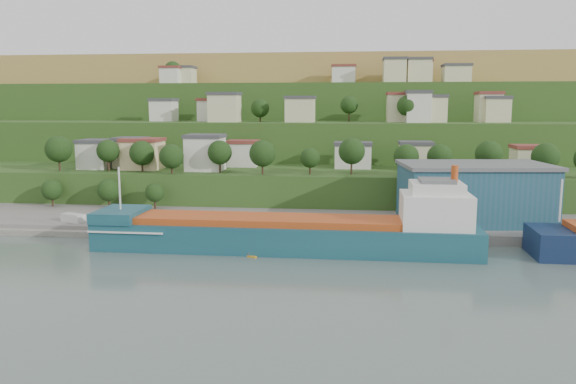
# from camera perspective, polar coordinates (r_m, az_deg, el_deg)

# --- Properties ---
(ground) EXTENTS (500.00, 500.00, 0.00)m
(ground) POSITION_cam_1_polar(r_m,az_deg,el_deg) (99.28, -0.24, -7.04)
(ground) COLOR #4E5F56
(ground) RESTS_ON ground
(quay) EXTENTS (220.00, 26.00, 4.00)m
(quay) POSITION_cam_1_polar(r_m,az_deg,el_deg) (126.17, 10.33, -3.76)
(quay) COLOR slate
(quay) RESTS_ON ground
(pebble_beach) EXTENTS (40.00, 18.00, 2.40)m
(pebble_beach) POSITION_cam_1_polar(r_m,az_deg,el_deg) (136.93, -22.65, -3.32)
(pebble_beach) COLOR slate
(pebble_beach) RESTS_ON ground
(hillside) EXTENTS (360.00, 210.69, 96.00)m
(hillside) POSITION_cam_1_polar(r_m,az_deg,el_deg) (265.21, 3.95, 2.87)
(hillside) COLOR #284719
(hillside) RESTS_ON ground
(cargo_ship_near) EXTENTS (72.13, 12.03, 18.52)m
(cargo_ship_near) POSITION_cam_1_polar(r_m,az_deg,el_deg) (105.78, 0.87, -4.40)
(cargo_ship_near) COLOR #143D4B
(cargo_ship_near) RESTS_ON ground
(warehouse) EXTENTS (32.85, 22.19, 12.80)m
(warehouse) POSITION_cam_1_polar(r_m,az_deg,el_deg) (127.89, 18.36, -0.06)
(warehouse) COLOR #1E4E5B
(warehouse) RESTS_ON quay
(caravan) EXTENTS (5.91, 4.22, 2.55)m
(caravan) POSITION_cam_1_polar(r_m,az_deg,el_deg) (131.03, -20.97, -2.64)
(caravan) COLOR silver
(caravan) RESTS_ON pebble_beach
(dinghy) EXTENTS (4.41, 2.19, 0.85)m
(dinghy) POSITION_cam_1_polar(r_m,az_deg,el_deg) (129.65, -17.62, -2.97)
(dinghy) COLOR silver
(dinghy) RESTS_ON pebble_beach
(kayak_orange) EXTENTS (3.11, 1.83, 0.79)m
(kayak_orange) POSITION_cam_1_polar(r_m,az_deg,el_deg) (103.81, -3.92, -6.22)
(kayak_orange) COLOR orange
(kayak_orange) RESTS_ON ground
(kayak_yellow) EXTENTS (3.27, 1.91, 0.83)m
(kayak_yellow) POSITION_cam_1_polar(r_m,az_deg,el_deg) (102.34, -4.03, -6.43)
(kayak_yellow) COLOR orange
(kayak_yellow) RESTS_ON ground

